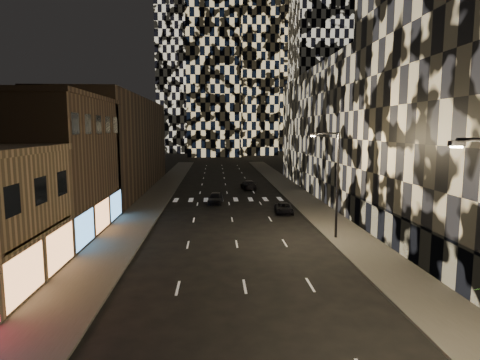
{
  "coord_description": "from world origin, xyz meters",
  "views": [
    {
      "loc": [
        -1.71,
        -3.02,
        9.41
      ],
      "look_at": [
        -0.06,
        23.64,
        6.0
      ],
      "focal_mm": 30.0,
      "sensor_mm": 36.0,
      "label": 1
    }
  ],
  "objects": [
    {
      "name": "sidewalk_left",
      "position": [
        -10.0,
        50.0,
        0.07
      ],
      "size": [
        4.0,
        120.0,
        0.15
      ],
      "primitive_type": "cube",
      "color": "#47443F",
      "rests_on": "ground"
    },
    {
      "name": "sidewalk_right",
      "position": [
        10.0,
        50.0,
        0.07
      ],
      "size": [
        4.0,
        120.0,
        0.15
      ],
      "primitive_type": "cube",
      "color": "#47443F",
      "rests_on": "ground"
    },
    {
      "name": "curb_left",
      "position": [
        -7.9,
        50.0,
        0.07
      ],
      "size": [
        0.2,
        120.0,
        0.15
      ],
      "primitive_type": "cube",
      "color": "#4C4C47",
      "rests_on": "ground"
    },
    {
      "name": "curb_right",
      "position": [
        7.9,
        50.0,
        0.07
      ],
      "size": [
        0.2,
        120.0,
        0.15
      ],
      "primitive_type": "cube",
      "color": "#4C4C47",
      "rests_on": "ground"
    },
    {
      "name": "retail_brown",
      "position": [
        -17.0,
        33.5,
        6.0
      ],
      "size": [
        10.0,
        15.0,
        12.0
      ],
      "primitive_type": "cube",
      "color": "#4A392A",
      "rests_on": "ground"
    },
    {
      "name": "retail_filler_left",
      "position": [
        -17.0,
        60.0,
        7.0
      ],
      "size": [
        10.0,
        40.0,
        14.0
      ],
      "primitive_type": "cube",
      "color": "#4A392A",
      "rests_on": "ground"
    },
    {
      "name": "midrise_base",
      "position": [
        12.3,
        24.5,
        1.5
      ],
      "size": [
        0.6,
        25.0,
        3.0
      ],
      "primitive_type": "cube",
      "color": "#383838",
      "rests_on": "ground"
    },
    {
      "name": "midrise_filler_right",
      "position": [
        20.0,
        57.0,
        9.0
      ],
      "size": [
        16.0,
        40.0,
        18.0
      ],
      "primitive_type": "cube",
      "color": "#232326",
      "rests_on": "ground"
    },
    {
      "name": "tower_right_mid",
      "position": [
        35.0,
        135.0,
        50.0
      ],
      "size": [
        20.0,
        20.0,
        100.0
      ],
      "primitive_type": "cube",
      "color": "black",
      "rests_on": "ground"
    },
    {
      "name": "tower_left_back",
      "position": [
        -12.0,
        165.0,
        60.0
      ],
      "size": [
        24.0,
        24.0,
        120.0
      ],
      "primitive_type": "cube",
      "color": "black",
      "rests_on": "ground"
    },
    {
      "name": "tower_center_low",
      "position": [
        -2.0,
        140.0,
        47.5
      ],
      "size": [
        18.0,
        18.0,
        95.0
      ],
      "primitive_type": "cube",
      "color": "black",
      "rests_on": "ground"
    },
    {
      "name": "streetlight_far",
      "position": [
        8.35,
        30.0,
        5.35
      ],
      "size": [
        2.55,
        0.25,
        9.0
      ],
      "color": "black",
      "rests_on": "sidewalk_right"
    },
    {
      "name": "car_dark_midlane",
      "position": [
        -1.73,
        47.16,
        0.73
      ],
      "size": [
        2.13,
        4.41,
        1.45
      ],
      "primitive_type": "imported",
      "rotation": [
        0.0,
        0.0,
        -0.1
      ],
      "color": "black",
      "rests_on": "ground"
    },
    {
      "name": "car_dark_oncoming",
      "position": [
        3.5,
        59.24,
        0.7
      ],
      "size": [
        2.48,
        5.0,
        1.4
      ],
      "primitive_type": "imported",
      "rotation": [
        0.0,
        0.0,
        3.25
      ],
      "color": "black",
      "rests_on": "ground"
    },
    {
      "name": "car_dark_rightlane",
      "position": [
        5.95,
        40.69,
        0.57
      ],
      "size": [
        2.18,
        4.23,
        1.14
      ],
      "primitive_type": "imported",
      "rotation": [
        0.0,
        0.0,
        -0.07
      ],
      "color": "black",
      "rests_on": "ground"
    }
  ]
}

